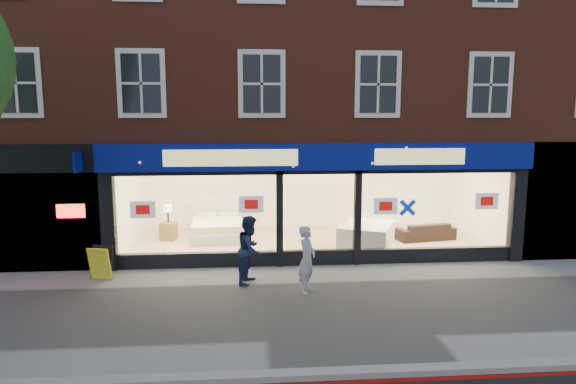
{
  "coord_description": "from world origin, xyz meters",
  "views": [
    {
      "loc": [
        -1.88,
        -10.29,
        4.09
      ],
      "look_at": [
        -0.87,
        2.5,
        2.09
      ],
      "focal_mm": 32.0,
      "sensor_mm": 36.0,
      "label": 1
    }
  ],
  "objects": [
    {
      "name": "ground",
      "position": [
        0.0,
        0.0,
        0.0
      ],
      "size": [
        120.0,
        120.0,
        0.0
      ],
      "primitive_type": "plane",
      "color": "gray",
      "rests_on": "ground"
    },
    {
      "name": "kerb_line",
      "position": [
        0.0,
        -3.1,
        0.01
      ],
      "size": [
        60.0,
        0.1,
        0.01
      ],
      "primitive_type": "cube",
      "color": "#8C0A07",
      "rests_on": "ground"
    },
    {
      "name": "kerb_stone",
      "position": [
        0.0,
        -2.9,
        0.06
      ],
      "size": [
        60.0,
        0.25,
        0.12
      ],
      "primitive_type": "cube",
      "color": "gray",
      "rests_on": "ground"
    },
    {
      "name": "showroom_floor",
      "position": [
        0.0,
        5.25,
        0.05
      ],
      "size": [
        11.0,
        4.5,
        0.1
      ],
      "primitive_type": "cube",
      "color": "tan",
      "rests_on": "ground"
    },
    {
      "name": "building",
      "position": [
        -0.02,
        6.93,
        6.67
      ],
      "size": [
        19.0,
        8.26,
        10.3
      ],
      "color": "brown",
      "rests_on": "ground"
    },
    {
      "name": "display_bed",
      "position": [
        -2.87,
        5.92,
        0.43
      ],
      "size": [
        1.81,
        2.16,
        1.17
      ],
      "rotation": [
        0.0,
        0.0,
        0.06
      ],
      "color": "beige",
      "rests_on": "showroom_floor"
    },
    {
      "name": "bedside_table",
      "position": [
        -4.4,
        5.79,
        0.38
      ],
      "size": [
        0.55,
        0.55,
        0.55
      ],
      "primitive_type": "cube",
      "rotation": [
        0.0,
        0.0,
        -0.25
      ],
      "color": "brown",
      "rests_on": "showroom_floor"
    },
    {
      "name": "mattress_stack",
      "position": [
        1.63,
        4.39,
        0.45
      ],
      "size": [
        2.02,
        2.21,
        0.71
      ],
      "rotation": [
        0.0,
        0.0,
        -0.42
      ],
      "color": "silver",
      "rests_on": "showroom_floor"
    },
    {
      "name": "sofa",
      "position": [
        3.7,
        5.18,
        0.37
      ],
      "size": [
        1.95,
        1.06,
        0.54
      ],
      "primitive_type": "imported",
      "rotation": [
        0.0,
        0.0,
        3.33
      ],
      "color": "black",
      "rests_on": "showroom_floor"
    },
    {
      "name": "a_board",
      "position": [
        -5.52,
        2.23,
        0.42
      ],
      "size": [
        0.62,
        0.47,
        0.85
      ],
      "primitive_type": "cube",
      "rotation": [
        0.0,
        0.0,
        -0.24
      ],
      "color": "yellow",
      "rests_on": "ground"
    },
    {
      "name": "pedestrian_grey",
      "position": [
        -0.56,
        0.95,
        0.77
      ],
      "size": [
        0.59,
        0.67,
        1.55
      ],
      "primitive_type": "imported",
      "rotation": [
        0.0,
        0.0,
        1.1
      ],
      "color": "#AFB1B7",
      "rests_on": "ground"
    },
    {
      "name": "pedestrian_blue",
      "position": [
        -1.84,
        1.73,
        0.82
      ],
      "size": [
        0.85,
        0.96,
        1.65
      ],
      "primitive_type": "imported",
      "rotation": [
        0.0,
        0.0,
        1.24
      ],
      "color": "#182545",
      "rests_on": "ground"
    }
  ]
}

